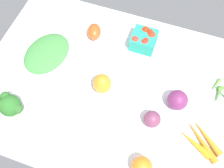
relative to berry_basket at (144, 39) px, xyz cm
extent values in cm
cube|color=white|center=(5.71, 23.38, -4.75)|extent=(104.00, 76.00, 2.00)
cube|color=teal|center=(0.11, 0.06, -0.57)|extent=(9.86, 9.86, 6.36)
sphere|color=red|center=(3.11, 2.99, 2.14)|extent=(2.98, 2.98, 2.98)
sphere|color=red|center=(0.60, -3.17, 2.05)|extent=(3.14, 3.14, 3.14)
sphere|color=red|center=(-2.52, -1.46, 2.25)|extent=(3.11, 3.11, 3.11)
sphere|color=red|center=(-1.33, -2.10, 2.05)|extent=(2.43, 2.43, 2.43)
sphere|color=red|center=(-0.82, 2.89, 1.86)|extent=(3.04, 3.04, 3.04)
sphere|color=red|center=(-1.48, -2.48, 2.25)|extent=(2.82, 2.82, 2.82)
sphere|color=red|center=(-1.19, 1.91, 2.03)|extent=(2.48, 2.48, 2.48)
sphere|color=orange|center=(-14.17, 50.16, -0.21)|extent=(7.08, 7.08, 7.08)
sphere|color=#6F2A5C|center=(-19.39, 22.69, 0.07)|extent=(7.63, 7.63, 7.63)
sphere|color=#723753|center=(-12.73, 32.70, -0.64)|extent=(6.21, 6.21, 6.21)
cone|color=#428140|center=(-35.23, 12.91, -3.15)|extent=(5.86, 4.04, 1.20)
cone|color=#467834|center=(-33.52, 14.07, -2.83)|extent=(2.73, 8.43, 1.84)
cone|color=#518932|center=(-31.89, 9.92, -3.02)|extent=(3.77, 7.16, 1.45)
cylinder|color=#A0CF88|center=(35.06, 46.41, -1.37)|extent=(3.47, 3.47, 4.76)
sphere|color=#296826|center=(35.06, 46.41, 3.94)|extent=(7.82, 7.82, 7.82)
sphere|color=#276927|center=(38.13, 45.81, 4.59)|extent=(3.24, 3.24, 3.24)
sphere|color=#296426|center=(37.47, 44.42, 5.30)|extent=(3.80, 3.80, 3.80)
sphere|color=#2E6028|center=(31.94, 46.56, 4.00)|extent=(3.78, 3.78, 3.78)
ellipsoid|color=orange|center=(8.73, 25.71, 0.52)|extent=(7.38, 7.38, 8.54)
ellipsoid|color=#418640|center=(35.46, 18.81, -1.45)|extent=(20.44, 24.46, 4.60)
cone|color=orange|center=(-32.35, 31.76, -2.45)|extent=(13.24, 12.04, 2.59)
cone|color=orange|center=(-30.80, 33.67, -2.48)|extent=(14.52, 14.24, 2.54)
cone|color=orange|center=(-29.12, 35.75, -2.34)|extent=(13.26, 8.46, 2.82)
ellipsoid|color=#CF4D1E|center=(21.14, 2.42, -0.87)|extent=(8.09, 9.36, 5.75)
camera|label=1|loc=(-13.31, 76.70, 97.08)|focal=47.83mm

